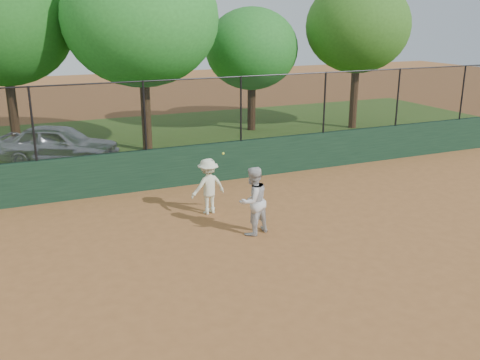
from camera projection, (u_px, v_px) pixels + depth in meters
name	position (u px, v px, depth m)	size (l,w,h in m)	color
ground	(248.00, 271.00, 10.79)	(80.00, 80.00, 0.00)	#9B5F32
back_wall	(164.00, 168.00, 15.87)	(26.00, 0.20, 1.20)	#183622
grass_strip	(123.00, 145.00, 21.29)	(36.00, 12.00, 0.01)	#32561A
parked_car	(59.00, 144.00, 18.43)	(1.62, 4.03, 1.37)	#B6BAC0
player_second	(253.00, 201.00, 12.40)	(0.79, 0.62, 1.63)	silver
player_main	(208.00, 186.00, 13.74)	(1.02, 0.73, 1.68)	beige
fence_assembly	(161.00, 114.00, 15.38)	(26.00, 0.06, 2.00)	black
tree_1	(2.00, 25.00, 19.12)	(5.02, 4.57, 6.78)	#3F2815
tree_2	(141.00, 19.00, 19.05)	(5.64, 5.13, 7.28)	#4B311A
tree_3	(252.00, 49.00, 23.08)	(4.07, 3.70, 5.32)	#3C2414
tree_4	(358.00, 26.00, 23.27)	(4.68, 4.26, 6.53)	#4D2F1B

